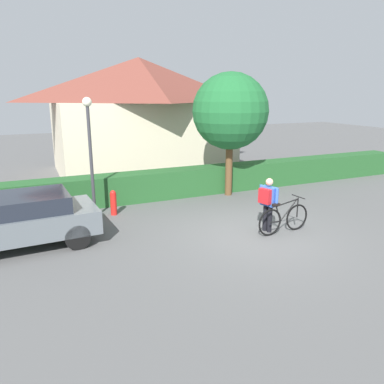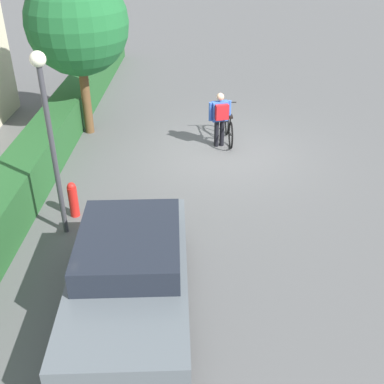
% 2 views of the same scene
% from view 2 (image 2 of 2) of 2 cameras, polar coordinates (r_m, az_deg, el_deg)
% --- Properties ---
extents(ground_plane, '(60.00, 60.00, 0.00)m').
position_cam_2_polar(ground_plane, '(12.93, 3.92, 4.83)').
color(ground_plane, '#565656').
extents(hedge_row, '(20.33, 0.90, 1.02)m').
position_cam_2_polar(hedge_row, '(13.30, -16.49, 6.78)').
color(hedge_row, '#235426').
rests_on(hedge_row, ground).
extents(parked_car_near, '(4.02, 2.02, 1.35)m').
position_cam_2_polar(parked_car_near, '(7.59, -7.57, -9.79)').
color(parked_car_near, slate).
rests_on(parked_car_near, ground).
extents(bicycle, '(1.72, 0.50, 1.00)m').
position_cam_2_polar(bicycle, '(13.48, 4.50, 7.85)').
color(bicycle, black).
rests_on(bicycle, ground).
extents(person_rider, '(0.44, 0.61, 1.53)m').
position_cam_2_polar(person_rider, '(12.93, 3.45, 9.30)').
color(person_rider, black).
rests_on(person_rider, ground).
extents(street_lamp, '(0.28, 0.28, 3.67)m').
position_cam_2_polar(street_lamp, '(8.90, -17.11, 8.25)').
color(street_lamp, '#38383D').
rests_on(street_lamp, ground).
extents(tree_kerbside, '(2.77, 2.77, 4.52)m').
position_cam_2_polar(tree_kerbside, '(13.61, -13.81, 19.29)').
color(tree_kerbside, brown).
rests_on(tree_kerbside, ground).
extents(fire_hydrant, '(0.20, 0.20, 0.81)m').
position_cam_2_polar(fire_hydrant, '(10.26, -14.27, -0.84)').
color(fire_hydrant, red).
rests_on(fire_hydrant, ground).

